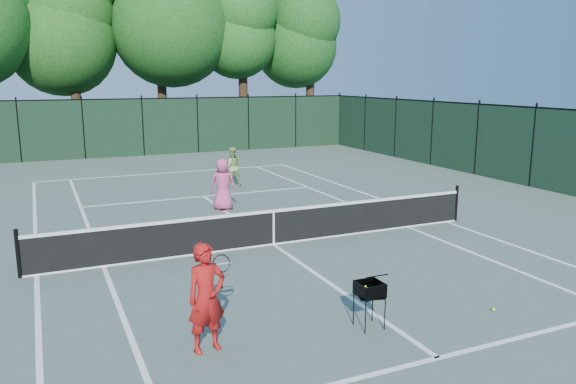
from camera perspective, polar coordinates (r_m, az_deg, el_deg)
name	(u,v)px	position (r m, az deg, el deg)	size (l,w,h in m)	color
ground	(274,245)	(14.23, -1.48, -5.37)	(90.00, 90.00, 0.00)	#4C5C52
sideline_doubles_left	(37,275)	(13.23, -24.17, -7.74)	(0.10, 23.77, 0.01)	white
sideline_doubles_right	(447,222)	(17.04, 15.81, -2.94)	(0.10, 23.77, 0.01)	white
sideline_singles_left	(104,267)	(13.27, -18.22, -7.22)	(0.10, 23.77, 0.01)	white
sideline_singles_right	(408,227)	(16.21, 12.09, -3.50)	(0.10, 23.77, 0.01)	white
baseline_far	(169,173)	(25.34, -11.95, 1.93)	(10.97, 0.10, 0.01)	white
service_line_near	(438,358)	(9.10, 14.99, -15.98)	(8.23, 0.10, 0.01)	white
service_line_far	(204,196)	(20.10, -8.56, -0.44)	(8.23, 0.10, 0.01)	white
center_service_line	(274,245)	(14.23, -1.48, -5.36)	(0.10, 12.80, 0.01)	white
tennis_net	(273,226)	(14.10, -1.49, -3.51)	(11.69, 0.09, 1.06)	black
fence_far	(143,128)	(31.12, -14.52, 6.35)	(24.00, 0.05, 3.00)	black
tree_2	(69,11)	(34.61, -21.32, 16.78)	(6.00, 6.00, 12.40)	black
tree_4	(242,11)	(36.51, -4.71, 17.85)	(6.20, 6.20, 12.97)	black
tree_5	(311,22)	(38.88, 2.31, 16.85)	(5.80, 5.80, 12.23)	black
coach	(207,298)	(8.77, -8.27, -10.57)	(0.88, 0.73, 1.72)	#A51412
player_pink	(223,184)	(17.84, -6.63, 0.78)	(0.95, 0.79, 1.65)	#C74679
player_green	(232,167)	(21.71, -5.72, 2.57)	(0.80, 0.66, 1.53)	#91B75B
ball_hopper	(370,290)	(9.60, 8.30, -9.79)	(0.51, 0.51, 0.80)	black
loose_ball_near_cart	(494,309)	(11.00, 20.15, -11.13)	(0.07, 0.07, 0.07)	#C1CF2A
loose_ball_midcourt	(210,325)	(9.86, -7.95, -13.21)	(0.07, 0.07, 0.07)	#B9D12A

